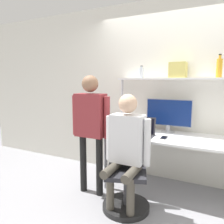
# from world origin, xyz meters

# --- Properties ---
(ground_plane) EXTENTS (12.00, 12.00, 0.00)m
(ground_plane) POSITION_xyz_m (0.00, 0.00, 0.00)
(ground_plane) COLOR gray
(wall_back) EXTENTS (8.00, 0.06, 2.70)m
(wall_back) POSITION_xyz_m (0.00, 0.80, 1.35)
(wall_back) COLOR silver
(wall_back) RESTS_ON ground_plane
(desk) EXTENTS (1.82, 0.75, 0.77)m
(desk) POSITION_xyz_m (0.00, 0.40, 0.70)
(desk) COLOR white
(desk) RESTS_ON ground_plane
(shelf_unit) EXTENTS (1.73, 0.26, 1.56)m
(shelf_unit) POSITION_xyz_m (0.00, 0.63, 1.34)
(shelf_unit) COLOR white
(shelf_unit) RESTS_ON ground_plane
(monitor) EXTENTS (0.65, 0.19, 0.48)m
(monitor) POSITION_xyz_m (-0.12, 0.65, 1.04)
(monitor) COLOR #B7B7BC
(monitor) RESTS_ON desk
(laptop) EXTENTS (0.32, 0.24, 0.25)m
(laptop) POSITION_xyz_m (-0.38, 0.29, 0.84)
(laptop) COLOR #333338
(laptop) RESTS_ON desk
(cell_phone) EXTENTS (0.07, 0.15, 0.01)m
(cell_phone) POSITION_xyz_m (-0.09, 0.28, 0.78)
(cell_phone) COLOR black
(cell_phone) RESTS_ON desk
(office_chair) EXTENTS (0.59, 0.59, 0.93)m
(office_chair) POSITION_xyz_m (-0.40, -0.23, 0.29)
(office_chair) COLOR black
(office_chair) RESTS_ON ground_plane
(person_seated) EXTENTS (0.55, 0.47, 1.37)m
(person_seated) POSITION_xyz_m (-0.39, -0.28, 0.81)
(person_seated) COLOR #4C473D
(person_seated) RESTS_ON ground_plane
(person_standing) EXTENTS (0.56, 0.21, 1.59)m
(person_standing) POSITION_xyz_m (-0.96, -0.13, 1.01)
(person_standing) COLOR black
(person_standing) RESTS_ON ground_plane
(bottle_clear) EXTENTS (0.08, 0.08, 0.18)m
(bottle_clear) POSITION_xyz_m (-0.54, 0.63, 1.63)
(bottle_clear) COLOR silver
(bottle_clear) RESTS_ON shelf_unit
(bottle_amber) EXTENTS (0.07, 0.07, 0.30)m
(bottle_amber) POSITION_xyz_m (0.50, 0.63, 1.68)
(bottle_amber) COLOR gold
(bottle_amber) RESTS_ON shelf_unit
(storage_box) EXTENTS (0.22, 0.22, 0.21)m
(storage_box) POSITION_xyz_m (-0.01, 0.63, 1.66)
(storage_box) COLOR #DBCC66
(storage_box) RESTS_ON shelf_unit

